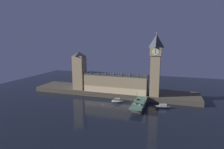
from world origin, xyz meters
TOP-DOWN VIEW (x-y plane):
  - ground_plane at (0.00, 0.00)m, footprint 400.00×400.00m
  - embankment at (0.00, 39.00)m, footprint 220.00×42.00m
  - parliament_hall at (6.35, 28.97)m, footprint 81.59×17.32m
  - clock_tower at (55.97, 26.97)m, footprint 13.41×13.52m
  - victoria_tower at (-45.04, 28.73)m, footprint 14.75×14.75m
  - bridge at (43.24, -5.00)m, footprint 12.26×46.00m
  - car_northbound_lead at (40.54, 1.38)m, footprint 2.09×4.03m
  - car_northbound_trail at (40.54, -11.90)m, footprint 1.98×4.60m
  - car_southbound_lead at (45.93, -14.11)m, footprint 2.02×4.70m
  - pedestrian_near_rail at (37.84, -19.75)m, footprint 0.38×0.38m
  - pedestrian_mid_walk at (48.63, -7.30)m, footprint 0.38×0.38m
  - pedestrian_far_rail at (37.84, 4.33)m, footprint 0.38×0.38m
  - street_lamp_near at (37.44, -19.72)m, footprint 1.34×0.60m
  - street_lamp_mid at (49.03, -5.00)m, footprint 1.34×0.60m
  - street_lamp_far at (37.44, 9.72)m, footprint 1.34×0.60m
  - boat_upstream at (15.58, 5.99)m, footprint 14.34×8.09m
  - boat_downstream at (67.66, 2.03)m, footprint 17.44×7.01m

SIDE VIEW (x-z plane):
  - ground_plane at x=0.00m, z-range 0.00..0.00m
  - boat_downstream at x=67.66m, z-range -0.64..4.07m
  - boat_upstream at x=15.58m, z-range -0.65..4.16m
  - embankment at x=0.00m, z-range 0.00..6.07m
  - bridge at x=43.24m, z-range 1.07..7.77m
  - car_southbound_lead at x=45.93m, z-range 6.66..7.98m
  - car_northbound_trail at x=40.54m, z-range 6.66..8.00m
  - car_northbound_lead at x=40.54m, z-range 6.66..8.11m
  - pedestrian_far_rail at x=37.84m, z-range 6.75..8.43m
  - pedestrian_mid_walk at x=48.63m, z-range 6.75..8.46m
  - pedestrian_near_rail at x=37.84m, z-range 6.76..8.53m
  - street_lamp_mid at x=49.03m, z-range 7.51..13.87m
  - street_lamp_far at x=37.44m, z-range 7.57..14.53m
  - street_lamp_near at x=37.44m, z-range 7.57..14.54m
  - parliament_hall at x=6.35m, z-range 3.68..32.16m
  - victoria_tower at x=-45.04m, z-range 3.17..60.15m
  - clock_tower at x=55.97m, z-range 8.17..82.51m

